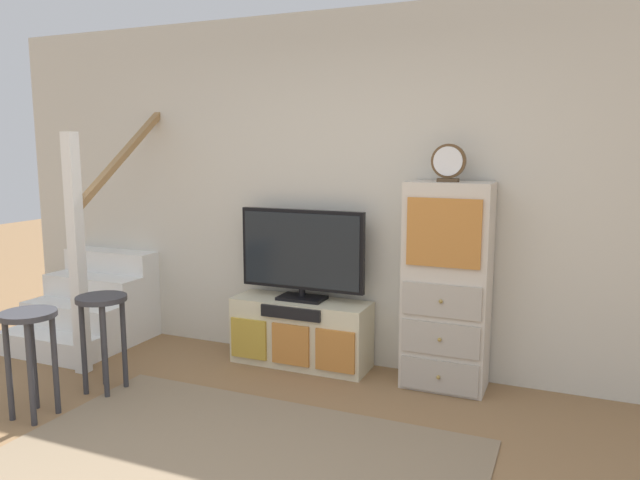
{
  "coord_description": "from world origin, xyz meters",
  "views": [
    {
      "loc": [
        1.62,
        -1.91,
        1.7
      ],
      "look_at": [
        -0.0,
        1.88,
        1.05
      ],
      "focal_mm": 33.78,
      "sensor_mm": 36.0,
      "label": 1
    }
  ],
  "objects_px": {
    "television": "(302,252)",
    "side_cabinet": "(447,287)",
    "bar_stool_near": "(30,339)",
    "bar_stool_far": "(103,320)",
    "desk_clock": "(448,163)",
    "media_console": "(301,333)"
  },
  "relations": [
    {
      "from": "bar_stool_near",
      "to": "desk_clock",
      "type": "bearing_deg",
      "value": 33.37
    },
    {
      "from": "television",
      "to": "side_cabinet",
      "type": "bearing_deg",
      "value": -0.7
    },
    {
      "from": "bar_stool_near",
      "to": "bar_stool_far",
      "type": "distance_m",
      "value": 0.51
    },
    {
      "from": "media_console",
      "to": "side_cabinet",
      "type": "distance_m",
      "value": 1.21
    },
    {
      "from": "television",
      "to": "bar_stool_far",
      "type": "xyz_separation_m",
      "value": [
        -1.03,
        -1.03,
        -0.38
      ]
    },
    {
      "from": "desk_clock",
      "to": "bar_stool_near",
      "type": "height_order",
      "value": "desk_clock"
    },
    {
      "from": "bar_stool_near",
      "to": "bar_stool_far",
      "type": "height_order",
      "value": "bar_stool_near"
    },
    {
      "from": "television",
      "to": "bar_stool_near",
      "type": "bearing_deg",
      "value": -127.32
    },
    {
      "from": "side_cabinet",
      "to": "bar_stool_far",
      "type": "xyz_separation_m",
      "value": [
        -2.15,
        -1.02,
        -0.22
      ]
    },
    {
      "from": "desk_clock",
      "to": "bar_stool_near",
      "type": "distance_m",
      "value": 2.92
    },
    {
      "from": "desk_clock",
      "to": "bar_stool_near",
      "type": "relative_size",
      "value": 0.37
    },
    {
      "from": "television",
      "to": "desk_clock",
      "type": "relative_size",
      "value": 3.95
    },
    {
      "from": "side_cabinet",
      "to": "desk_clock",
      "type": "relative_size",
      "value": 5.7
    },
    {
      "from": "side_cabinet",
      "to": "bar_stool_near",
      "type": "distance_m",
      "value": 2.74
    },
    {
      "from": "desk_clock",
      "to": "side_cabinet",
      "type": "bearing_deg",
      "value": 49.22
    },
    {
      "from": "bar_stool_far",
      "to": "bar_stool_near",
      "type": "bearing_deg",
      "value": -104.46
    },
    {
      "from": "television",
      "to": "bar_stool_near",
      "type": "xyz_separation_m",
      "value": [
        -1.16,
        -1.52,
        -0.38
      ]
    },
    {
      "from": "bar_stool_far",
      "to": "side_cabinet",
      "type": "bearing_deg",
      "value": 25.3
    },
    {
      "from": "media_console",
      "to": "television",
      "type": "distance_m",
      "value": 0.63
    },
    {
      "from": "side_cabinet",
      "to": "television",
      "type": "bearing_deg",
      "value": 179.3
    },
    {
      "from": "media_console",
      "to": "side_cabinet",
      "type": "xyz_separation_m",
      "value": [
        1.12,
        0.01,
        0.47
      ]
    },
    {
      "from": "television",
      "to": "side_cabinet",
      "type": "height_order",
      "value": "side_cabinet"
    }
  ]
}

